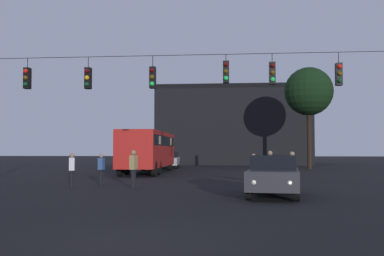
{
  "coord_description": "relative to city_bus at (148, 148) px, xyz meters",
  "views": [
    {
      "loc": [
        2.11,
        -8.64,
        1.74
      ],
      "look_at": [
        0.3,
        10.85,
        2.66
      ],
      "focal_mm": 42.82,
      "sensor_mm": 36.0,
      "label": 1
    }
  ],
  "objects": [
    {
      "name": "corner_building",
      "position": [
        6.18,
        22.8,
        2.61
      ],
      "size": [
        17.31,
        12.81,
        8.95
      ],
      "color": "black",
      "rests_on": "ground"
    },
    {
      "name": "tree_left_silhouette",
      "position": [
        12.9,
        7.86,
        4.97
      ],
      "size": [
        4.28,
        4.28,
        9.02
      ],
      "color": "black",
      "rests_on": "ground"
    },
    {
      "name": "pedestrian_near_bus",
      "position": [
        7.19,
        -12.46,
        -1.0
      ],
      "size": [
        0.3,
        0.4,
        1.55
      ],
      "color": "black",
      "rests_on": "ground"
    },
    {
      "name": "overhead_signal_span",
      "position": [
        4.15,
        -13.49,
        2.09
      ],
      "size": [
        19.63,
        0.44,
        6.65
      ],
      "color": "black",
      "rests_on": "ground"
    },
    {
      "name": "pedestrian_crossing_right",
      "position": [
        -0.17,
        -11.34,
        -1.02
      ],
      "size": [
        0.26,
        0.38,
        1.52
      ],
      "color": "black",
      "rests_on": "ground"
    },
    {
      "name": "city_bus",
      "position": [
        0.0,
        0.0,
        0.0
      ],
      "size": [
        2.7,
        11.04,
        3.0
      ],
      "color": "#B21E19",
      "rests_on": "ground"
    },
    {
      "name": "pedestrian_crossing_left",
      "position": [
        8.96,
        -11.92,
        -0.94
      ],
      "size": [
        0.36,
        0.42,
        1.64
      ],
      "color": "black",
      "rests_on": "ground"
    },
    {
      "name": "pedestrian_trailing",
      "position": [
        -1.08,
        -12.93,
        -0.98
      ],
      "size": [
        0.34,
        0.41,
        1.58
      ],
      "color": "black",
      "rests_on": "ground"
    },
    {
      "name": "ground_plane",
      "position": [
        4.21,
        -0.11,
        -1.87
      ],
      "size": [
        168.0,
        168.0,
        0.0
      ],
      "primitive_type": "plane",
      "color": "black",
      "rests_on": "ground"
    },
    {
      "name": "car_far_left",
      "position": [
        0.27,
        8.61,
        -1.07
      ],
      "size": [
        2.04,
        4.42,
        1.52
      ],
      "color": "#99999E",
      "rests_on": "ground"
    },
    {
      "name": "pedestrian_far_side",
      "position": [
        8.04,
        -10.77,
        -0.92
      ],
      "size": [
        0.25,
        0.37,
        1.68
      ],
      "color": "black",
      "rests_on": "ground"
    },
    {
      "name": "car_near_right",
      "position": [
        7.78,
        -15.98,
        -1.07
      ],
      "size": [
        2.29,
        4.48,
        1.52
      ],
      "color": "#2D2D33",
      "rests_on": "ground"
    },
    {
      "name": "pedestrian_crossing_center",
      "position": [
        1.84,
        -13.16,
        -0.9
      ],
      "size": [
        0.31,
        0.4,
        1.71
      ],
      "color": "black",
      "rests_on": "ground"
    }
  ]
}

